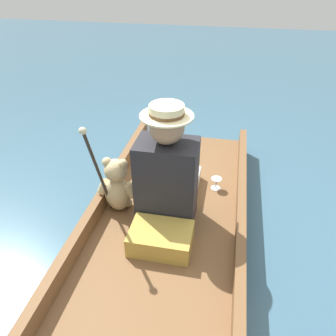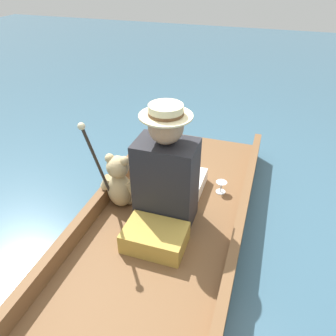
{
  "view_description": "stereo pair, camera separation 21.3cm",
  "coord_description": "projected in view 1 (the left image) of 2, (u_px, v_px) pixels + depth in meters",
  "views": [
    {
      "loc": [
        0.34,
        -1.74,
        1.68
      ],
      "look_at": [
        -0.01,
        0.01,
        0.51
      ],
      "focal_mm": 35.0,
      "sensor_mm": 36.0,
      "label": 1
    },
    {
      "loc": [
        0.55,
        -1.69,
        1.68
      ],
      "look_at": [
        -0.01,
        0.01,
        0.51
      ],
      "focal_mm": 35.0,
      "sensor_mm": 36.0,
      "label": 2
    }
  ],
  "objects": [
    {
      "name": "seated_person",
      "position": [
        169.0,
        174.0,
        2.18
      ],
      "size": [
        0.39,
        0.7,
        0.84
      ],
      "rotation": [
        0.0,
        0.0,
        0.09
      ],
      "color": "white",
      "rests_on": "punt_boat"
    },
    {
      "name": "wine_glass",
      "position": [
        216.0,
        181.0,
        2.56
      ],
      "size": [
        0.08,
        0.08,
        0.1
      ],
      "color": "silver",
      "rests_on": "punt_boat"
    },
    {
      "name": "seat_cushion",
      "position": [
        161.0,
        238.0,
        2.05
      ],
      "size": [
        0.39,
        0.27,
        0.14
      ],
      "color": "#B7933D",
      "rests_on": "punt_boat"
    },
    {
      "name": "ground_plane",
      "position": [
        169.0,
        226.0,
        2.4
      ],
      "size": [
        16.0,
        16.0,
        0.0
      ],
      "primitive_type": "plane",
      "color": "#385B70"
    },
    {
      "name": "punt_boat",
      "position": [
        169.0,
        219.0,
        2.36
      ],
      "size": [
        1.06,
        2.43,
        0.24
      ],
      "color": "brown",
      "rests_on": "ground_plane"
    },
    {
      "name": "walking_cane",
      "position": [
        96.0,
        166.0,
        2.03
      ],
      "size": [
        0.04,
        0.3,
        0.78
      ],
      "color": "#2D2823",
      "rests_on": "punt_boat"
    },
    {
      "name": "teddy_bear",
      "position": [
        117.0,
        186.0,
        2.28
      ],
      "size": [
        0.3,
        0.18,
        0.43
      ],
      "color": "tan",
      "rests_on": "punt_boat"
    }
  ]
}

